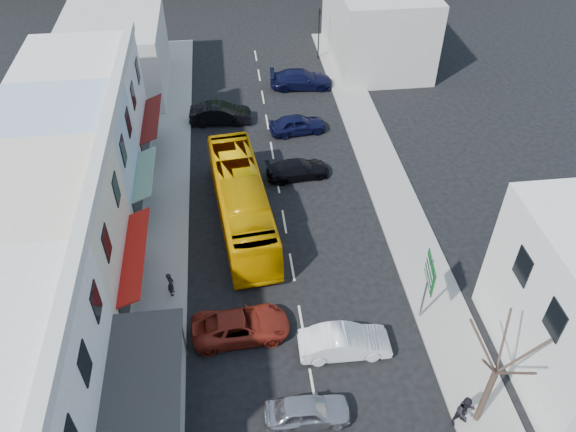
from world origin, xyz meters
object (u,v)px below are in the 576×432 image
Objects in this scene: car_silver at (308,410)px; car_red at (241,326)px; pedestrian_right at (465,413)px; pedestrian_left at (171,283)px; direction_sign at (426,290)px; car_white at (345,343)px; street_tree at (496,373)px; bus at (242,203)px; traffic_signal at (319,34)px.

car_red is (-2.69, 5.04, 0.00)m from car_silver.
pedestrian_left is at bearing 136.75° from pedestrian_right.
direction_sign reaches higher than pedestrian_left.
pedestrian_right reaches higher than car_silver.
pedestrian_left reaches higher than car_red.
car_white is 5.30m from car_red.
pedestrian_right is 2.84m from street_tree.
bus is 2.64× the size of car_silver.
car_white is at bearing 64.75° from traffic_signal.
bus is at bearing 9.60° from car_silver.
car_silver is 36.79m from traffic_signal.
pedestrian_left is at bearing 47.47° from traffic_signal.
traffic_signal is (-1.26, 37.17, -1.34)m from street_tree.
pedestrian_right is at bearing -81.41° from direction_sign.
car_white is 0.96× the size of car_red.
pedestrian_right is 0.23× the size of street_tree.
bus is 17.76m from street_tree.
car_silver is at bearing -154.82° from car_red.
car_white is 9.86m from pedestrian_left.
pedestrian_left is at bearing 62.39° from car_white.
traffic_signal is (8.98, 31.16, 1.70)m from car_red.
bus is 2.42× the size of traffic_signal.
car_red is at bearing 72.86° from car_white.
pedestrian_left is (-3.61, 3.08, 0.30)m from car_red.
car_white is 0.59× the size of street_tree.
bus reaches higher than car_white.
car_white is 1.02× the size of direction_sign.
car_red is 11.29m from pedestrian_right.
traffic_signal reaches higher than direction_sign.
direction_sign is 6.25m from street_tree.
pedestrian_left is at bearing -132.15° from bus.
car_red is 2.71× the size of pedestrian_right.
car_silver is at bearing -86.93° from bus.
car_white is 2.59× the size of pedestrian_left.
bus is 2.69× the size of direction_sign.
traffic_signal reaches higher than car_white.
car_white is 6.31m from pedestrian_right.
bus is at bearing -36.98° from pedestrian_left.
street_tree reaches higher than pedestrian_right.
street_tree is (9.67, -14.74, 2.19)m from bus.
pedestrian_right reaches higher than car_white.
pedestrian_right is at bearing -134.05° from car_white.
pedestrian_left is 30.81m from traffic_signal.
direction_sign is (4.41, 1.65, 1.46)m from car_white.
street_tree is at bearing 1.10° from pedestrian_right.
direction_sign is at bearing -103.79° from pedestrian_left.
traffic_signal reaches higher than car_red.
pedestrian_left is at bearing 38.70° from car_silver.
car_red is at bearing 138.98° from pedestrian_right.
pedestrian_right is 37.32m from traffic_signal.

